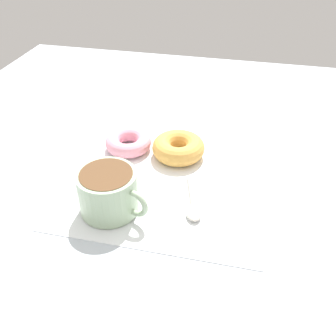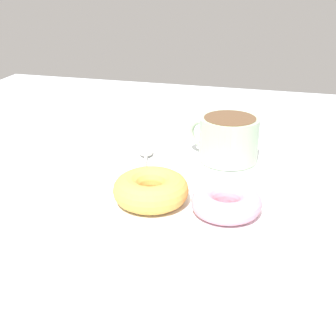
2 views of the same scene
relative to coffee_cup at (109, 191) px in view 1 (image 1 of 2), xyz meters
The scene contains 6 objects.
ground_plane 15.53cm from the coffee_cup, 142.90° to the left, with size 120.00×120.00×2.00cm, color #B2BCC6.
napkin 13.12cm from the coffee_cup, 144.92° to the left, with size 34.66×34.66×0.30cm, color white.
coffee_cup is the anchor object (origin of this frame).
donut_near_cup 17.86cm from the coffee_cup, behind, with size 9.09×9.09×2.88cm, color pink.
donut_far 19.04cm from the coffee_cup, 156.18° to the left, with size 10.13×10.13×3.68cm, color gold.
spoon 13.71cm from the coffee_cup, 101.72° to the left, with size 11.30×4.35×0.90cm.
Camera 1 is at (53.27, 10.04, 41.96)cm, focal length 40.00 mm.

